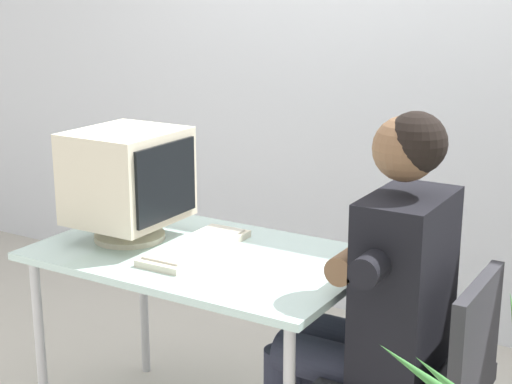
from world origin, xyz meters
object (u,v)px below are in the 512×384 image
desk (202,270)px  person_seated (375,295)px  office_chair (425,375)px  crt_monitor (128,178)px  keyboard (196,247)px

desk → person_seated: (0.65, 0.03, 0.03)m
office_chair → crt_monitor: bearing=-177.7°
office_chair → person_seated: person_seated is taller
crt_monitor → office_chair: size_ratio=0.50×
desk → person_seated: bearing=2.6°
crt_monitor → person_seated: 0.99m
crt_monitor → keyboard: 0.36m
person_seated → office_chair: bearing=0.0°
keyboard → person_seated: 0.67m
crt_monitor → office_chair: (1.13, 0.04, -0.50)m
keyboard → office_chair: 0.89m
crt_monitor → keyboard: size_ratio=0.85×
crt_monitor → person_seated: bearing=2.7°
keyboard → person_seated: person_seated is taller
crt_monitor → keyboard: (0.28, 0.01, -0.22)m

